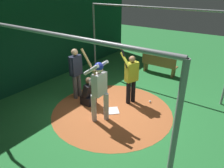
{
  "coord_description": "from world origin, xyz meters",
  "views": [
    {
      "loc": [
        3.31,
        -4.65,
        3.62
      ],
      "look_at": [
        0.0,
        0.0,
        0.95
      ],
      "focal_mm": 33.78,
      "sensor_mm": 36.0,
      "label": 1
    }
  ],
  "objects_px": {
    "visitor": "(131,76)",
    "umpire": "(76,71)",
    "baseball_0": "(150,102)",
    "home_plate": "(112,111)",
    "batter": "(99,86)",
    "bench": "(159,65)",
    "catcher": "(89,94)"
  },
  "relations": [
    {
      "from": "umpire",
      "to": "visitor",
      "type": "distance_m",
      "value": 1.88
    },
    {
      "from": "home_plate",
      "to": "baseball_0",
      "type": "distance_m",
      "value": 1.4
    },
    {
      "from": "catcher",
      "to": "visitor",
      "type": "distance_m",
      "value": 1.5
    },
    {
      "from": "visitor",
      "to": "batter",
      "type": "bearing_deg",
      "value": -75.55
    },
    {
      "from": "batter",
      "to": "catcher",
      "type": "height_order",
      "value": "batter"
    },
    {
      "from": "catcher",
      "to": "bench",
      "type": "distance_m",
      "value": 3.91
    },
    {
      "from": "umpire",
      "to": "baseball_0",
      "type": "relative_size",
      "value": 23.91
    },
    {
      "from": "home_plate",
      "to": "baseball_0",
      "type": "bearing_deg",
      "value": 57.52
    },
    {
      "from": "home_plate",
      "to": "umpire",
      "type": "distance_m",
      "value": 1.83
    },
    {
      "from": "bench",
      "to": "batter",
      "type": "bearing_deg",
      "value": -88.79
    },
    {
      "from": "home_plate",
      "to": "bench",
      "type": "xyz_separation_m",
      "value": [
        -0.11,
        3.76,
        0.43
      ]
    },
    {
      "from": "catcher",
      "to": "visitor",
      "type": "xyz_separation_m",
      "value": [
        1.06,
        0.89,
        0.57
      ]
    },
    {
      "from": "bench",
      "to": "baseball_0",
      "type": "bearing_deg",
      "value": -71.52
    },
    {
      "from": "catcher",
      "to": "bench",
      "type": "bearing_deg",
      "value": 78.6
    },
    {
      "from": "batter",
      "to": "home_plate",
      "type": "bearing_deg",
      "value": 88.33
    },
    {
      "from": "umpire",
      "to": "visitor",
      "type": "height_order",
      "value": "visitor"
    },
    {
      "from": "visitor",
      "to": "baseball_0",
      "type": "distance_m",
      "value": 1.14
    },
    {
      "from": "umpire",
      "to": "baseball_0",
      "type": "distance_m",
      "value": 2.73
    },
    {
      "from": "visitor",
      "to": "baseball_0",
      "type": "xyz_separation_m",
      "value": [
        0.58,
        0.36,
        -0.91
      ]
    },
    {
      "from": "visitor",
      "to": "umpire",
      "type": "bearing_deg",
      "value": -133.53
    },
    {
      "from": "bench",
      "to": "catcher",
      "type": "bearing_deg",
      "value": -101.4
    },
    {
      "from": "home_plate",
      "to": "catcher",
      "type": "xyz_separation_m",
      "value": [
        -0.88,
        -0.07,
        0.37
      ]
    },
    {
      "from": "umpire",
      "to": "home_plate",
      "type": "bearing_deg",
      "value": -1.96
    },
    {
      "from": "home_plate",
      "to": "bench",
      "type": "height_order",
      "value": "bench"
    },
    {
      "from": "home_plate",
      "to": "batter",
      "type": "xyz_separation_m",
      "value": [
        -0.02,
        -0.59,
        1.09
      ]
    },
    {
      "from": "catcher",
      "to": "visitor",
      "type": "bearing_deg",
      "value": 40.12
    },
    {
      "from": "batter",
      "to": "bench",
      "type": "height_order",
      "value": "batter"
    },
    {
      "from": "bench",
      "to": "baseball_0",
      "type": "height_order",
      "value": "bench"
    },
    {
      "from": "umpire",
      "to": "baseball_0",
      "type": "bearing_deg",
      "value": 26.26
    },
    {
      "from": "home_plate",
      "to": "catcher",
      "type": "relative_size",
      "value": 0.43
    },
    {
      "from": "home_plate",
      "to": "umpire",
      "type": "height_order",
      "value": "umpire"
    },
    {
      "from": "catcher",
      "to": "bench",
      "type": "xyz_separation_m",
      "value": [
        0.77,
        3.83,
        0.06
      ]
    }
  ]
}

